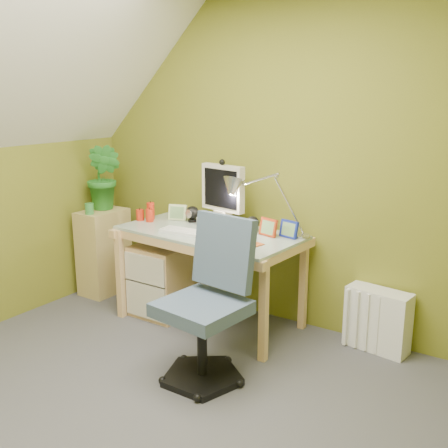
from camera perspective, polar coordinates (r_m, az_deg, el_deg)
The scene contains 20 objects.
floor at distance 3.05m, azimuth -11.10°, elevation -19.78°, with size 3.20×3.20×0.01m, color #49494E.
wall_back at distance 3.86m, azimuth 4.96°, elevation 6.86°, with size 3.20×0.01×2.40m, color olive.
desk at distance 3.90m, azimuth -1.59°, elevation -5.83°, with size 1.33×0.66×0.71m, color tan, non-canonical shape.
monitor at distance 3.88m, azimuth -0.12°, elevation 3.64°, with size 0.39×0.23×0.54m, color beige, non-canonical shape.
speaker_left at distance 4.05m, azimuth -3.46°, elevation 1.11°, with size 0.10×0.10×0.12m, color black, non-canonical shape.
speaker_right at distance 3.76m, azimuth 3.13°, elevation -0.01°, with size 0.09×0.09×0.11m, color black, non-canonical shape.
keyboard at distance 3.72m, azimuth -3.88°, elevation -0.89°, with size 0.43×0.14×0.02m, color white.
mousepad at distance 3.47m, azimuth 2.17°, elevation -2.10°, with size 0.23×0.16×0.01m, color #B8501C.
mouse at distance 3.47m, azimuth 2.17°, elevation -1.85°, with size 0.11×0.07×0.04m, color white.
amber_tumbler at distance 3.62m, azimuth -0.03°, elevation -0.78°, with size 0.07×0.07×0.09m, color maroon.
candle_cluster at distance 4.15m, azimuth -8.36°, elevation 1.32°, with size 0.18×0.15×0.13m, color red, non-canonical shape.
photo_frame_red at distance 3.66m, azimuth 4.84°, elevation -0.35°, with size 0.15×0.02×0.12m, color #B03112.
photo_frame_blue at distance 3.63m, azimuth 7.08°, elevation -0.55°, with size 0.14×0.02×0.12m, color navy.
photo_frame_green at distance 4.12m, azimuth -5.07°, elevation 1.27°, with size 0.14×0.02×0.12m, color beige.
desk_lamp at distance 3.64m, azimuth 5.79°, elevation 3.74°, with size 0.60×0.26×0.64m, color #B9BABD, non-canonical shape.
side_ledge at distance 4.61m, azimuth -12.93°, elevation -2.94°, with size 0.27×0.41×0.72m, color tan.
potted_plant at distance 4.50m, azimuth -12.92°, elevation 5.00°, with size 0.30×0.25×0.55m, color #2A7D29.
green_cup at distance 4.40m, azimuth -14.45°, elevation 1.62°, with size 0.07×0.07×0.09m, color #3A8C41.
task_chair at distance 3.09m, azimuth -2.45°, elevation -8.93°, with size 0.52×0.52×0.95m, color #3F5067, non-canonical shape.
radiator at distance 3.70m, azimuth 16.37°, elevation -9.97°, with size 0.42×0.17×0.42m, color white.
Camera 1 is at (1.83, -1.76, 1.68)m, focal length 42.00 mm.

